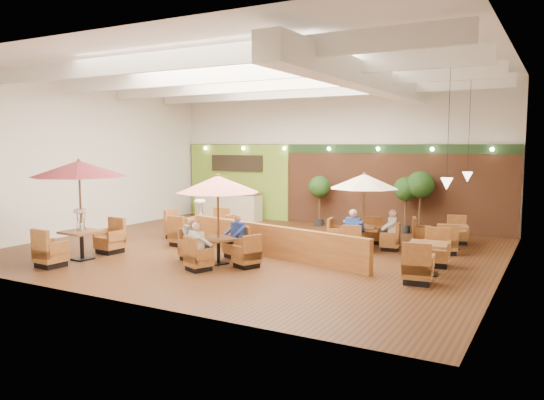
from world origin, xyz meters
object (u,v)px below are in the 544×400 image
Objects in this scene: table_4 at (428,259)px; topiary_1 at (406,191)px; diner_0 at (198,241)px; table_5 at (443,237)px; diner_1 at (236,231)px; topiary_0 at (319,189)px; diner_4 at (390,226)px; table_3 at (200,228)px; table_1 at (218,202)px; diner_3 at (354,227)px; topiary_2 at (420,187)px; diner_2 at (192,234)px; booth_divider at (272,241)px; table_0 at (80,184)px; table_2 at (364,196)px; service_counter at (228,206)px.

topiary_1 reaches higher than table_4.
diner_0 is (-3.08, -8.35, -0.77)m from topiary_1.
diner_1 reaches higher than table_5.
diner_1 is (0.34, -6.57, -0.73)m from topiary_0.
topiary_1 is at bearing -5.73° from diner_4.
table_1 is at bearing -44.00° from table_3.
diner_3 reaches higher than table_5.
topiary_2 reaches higher than diner_2.
diner_1 is (-0.83, -0.57, 0.30)m from booth_divider.
table_3 is at bearing 77.48° from table_0.
diner_4 reaches higher than booth_divider.
table_4 is 3.80× the size of diner_2.
table_0 is 1.24× the size of topiary_2.
booth_divider is at bearing 161.60° from diner_2.
topiary_0 is 0.97× the size of topiary_1.
table_5 is (4.04, 3.75, -0.12)m from booth_divider.
diner_2 is 0.91× the size of diner_4.
diner_3 is at bearing 39.81° from table_0.
booth_divider is at bearing -143.68° from diner_3.
diner_3 is (-2.19, -2.05, 0.44)m from table_5.
diner_2 is at bearing -144.82° from diner_3.
diner_3 is at bearing 140.51° from table_4.
diner_3 reaches higher than diner_0.
table_2 is 0.92× the size of table_5.
service_counter is at bearing 149.98° from table_5.
table_0 is 1.08× the size of table_3.
diner_3 is (5.16, 0.64, 0.35)m from table_3.
table_5 is at bearing 19.56° from table_2.
table_0 reaches higher than table_1.
table_3 reaches higher than diner_4.
table_2 is 1.19× the size of topiary_0.
table_2 is at bearing 169.75° from diner_2.
table_3 is at bearing -140.94° from topiary_2.
service_counter is 4.28m from topiary_0.
table_0 is 7.93m from diner_3.
topiary_2 is (0.51, 0.00, 0.17)m from topiary_1.
diner_2 is (-0.89, 0.00, -0.95)m from table_1.
diner_4 is at bearing 15.49° from table_3.
diner_4 is at bearing -114.74° from diner_1.
table_1 is 1.30m from diner_2.
table_0 is at bearing -133.86° from booth_divider.
table_0 is 9.12m from diner_4.
table_1 reaches higher than booth_divider.
service_counter is 1.51× the size of topiary_0.
topiary_0 is 5.29m from diner_3.
table_2 is 3.78m from table_4.
booth_divider is 6.20m from topiary_0.
table_1 is at bearing 125.33° from diner_4.
table_0 is at bearing -159.76° from table_5.
table_4 is at bearing -149.31° from diner_1.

